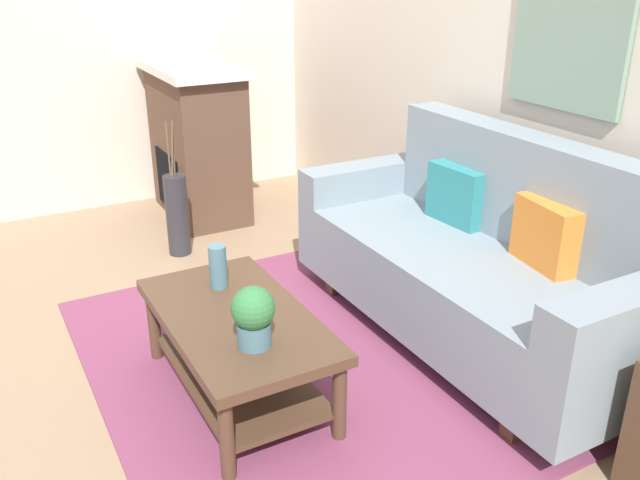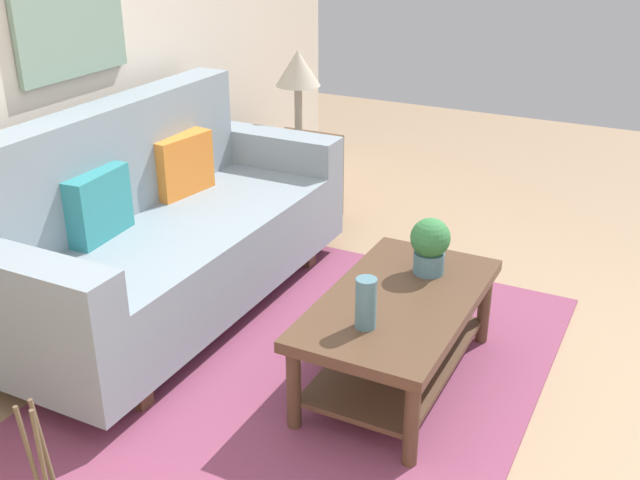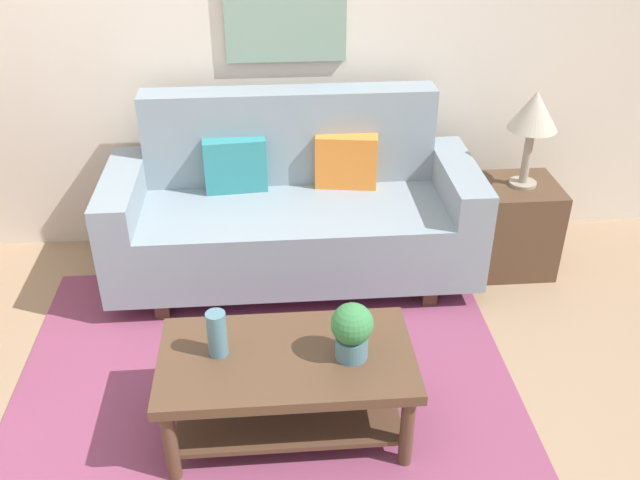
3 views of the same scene
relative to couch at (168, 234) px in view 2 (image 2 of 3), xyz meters
The scene contains 15 objects.
ground_plane 1.50m from the couch, 97.59° to the right, with size 9.65×9.65×0.00m, color #9E7F60.
wall_back 1.08m from the couch, 109.43° to the left, with size 5.65×0.10×2.70m, color beige.
area_rug 1.03m from the couch, 101.61° to the right, with size 2.45×1.94×0.01m, color #843D5B.
couch is the anchor object (origin of this frame).
throw_pillow_teal 0.43m from the couch, 158.73° to the left, with size 0.36×0.12×0.32m, color teal.
throw_pillow_orange 0.43m from the couch, 21.27° to the left, with size 0.36×0.12×0.32m, color orange.
coffee_table 1.30m from the couch, 93.93° to the right, with size 1.10×0.60×0.43m.
tabletop_vase 1.32m from the couch, 106.72° to the right, with size 0.08×0.08×0.21m, color slate.
potted_plant_tabletop 1.34m from the couch, 81.93° to the right, with size 0.18×0.18×0.26m.
side_table 1.36m from the couch, ahead, with size 0.44×0.44×0.56m, color #513826.
table_lamp 1.47m from the couch, ahead, with size 0.28×0.28×0.57m.
floor_vase_branch_a 2.07m from the couch, 150.01° to the right, with size 0.01×0.01×0.36m, color brown.
floor_vase_branch_b 2.09m from the couch, 150.84° to the right, with size 0.01×0.01×0.36m, color brown.
floor_vase_branch_c 2.11m from the couch, 150.00° to the right, with size 0.01×0.01×0.36m, color brown.
framed_painting 1.19m from the couch, 90.00° to the left, with size 0.70×0.03×0.69m, color gray.
Camera 2 is at (-2.57, -0.84, 1.98)m, focal length 42.46 mm.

